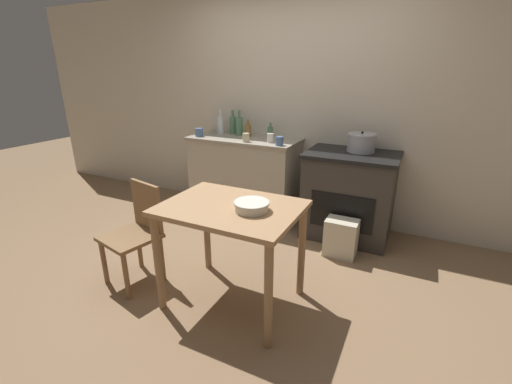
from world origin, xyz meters
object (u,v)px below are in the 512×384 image
object	(u,v)px
work_table	(231,222)
flour_sack	(341,238)
stock_pot	(361,143)
cup_mid_right	(271,138)
chair	(137,231)
bottle_left	(248,130)
stove	(349,195)
bottle_far_left	(270,132)
bottle_center	(233,125)
cup_far_right	(246,137)
cup_right	(279,141)
bottle_center_left	(221,125)
bottle_mid_left	(239,126)
cup_center_right	(199,132)
mixing_bowl_large	(252,206)

from	to	relation	value
work_table	flour_sack	xyz separation A→B (m)	(0.58, 1.05, -0.48)
stock_pot	cup_mid_right	distance (m)	0.94
chair	bottle_left	size ratio (longest dim) A/B	4.29
flour_sack	stove	bearing A→B (deg)	95.92
stove	bottle_far_left	distance (m)	1.14
stock_pot	stove	bearing A→B (deg)	-125.01
bottle_center	cup_far_right	world-z (taller)	bottle_center
cup_right	bottle_center	bearing A→B (deg)	153.79
bottle_center_left	chair	bearing A→B (deg)	-82.40
stove	flour_sack	distance (m)	0.54
bottle_left	work_table	bearing A→B (deg)	-66.50
bottle_left	cup_right	world-z (taller)	bottle_left
chair	bottle_mid_left	size ratio (longest dim) A/B	2.92
flour_sack	cup_center_right	size ratio (longest dim) A/B	3.90
work_table	cup_far_right	distance (m)	1.50
chair	cup_right	bearing A→B (deg)	77.52
bottle_left	bottle_center_left	world-z (taller)	bottle_center_left
mixing_bowl_large	cup_center_right	world-z (taller)	cup_center_right
cup_right	bottle_far_left	bearing A→B (deg)	126.40
bottle_mid_left	cup_right	distance (m)	0.72
chair	cup_far_right	distance (m)	1.55
bottle_far_left	bottle_mid_left	world-z (taller)	bottle_mid_left
work_table	cup_right	size ratio (longest dim) A/B	10.66
flour_sack	bottle_far_left	world-z (taller)	bottle_far_left
cup_right	cup_far_right	xyz separation A→B (m)	(-0.40, 0.01, 0.00)
bottle_left	bottle_center	world-z (taller)	bottle_center
stock_pot	cup_far_right	size ratio (longest dim) A/B	3.08
mixing_bowl_large	bottle_center	xyz separation A→B (m)	(-1.13, 1.73, 0.22)
stock_pot	bottle_far_left	bearing A→B (deg)	174.84
mixing_bowl_large	bottle_mid_left	bearing A→B (deg)	121.14
stove	work_table	world-z (taller)	stove
stove	chair	distance (m)	2.11
bottle_left	bottle_mid_left	distance (m)	0.13
work_table	cup_center_right	size ratio (longest dim) A/B	10.36
work_table	cup_far_right	world-z (taller)	cup_far_right
bottle_mid_left	cup_right	size ratio (longest dim) A/B	3.14
bottle_far_left	mixing_bowl_large	bearing A→B (deg)	-69.96
chair	cup_center_right	distance (m)	1.60
flour_sack	bottle_left	xyz separation A→B (m)	(-1.29, 0.58, 0.84)
stock_pot	cup_center_right	bearing A→B (deg)	-173.29
bottle_center	stove	bearing A→B (deg)	-7.69
bottle_mid_left	cup_mid_right	world-z (taller)	bottle_mid_left
chair	bottle_far_left	size ratio (longest dim) A/B	4.97
work_table	flour_sack	world-z (taller)	work_table
bottle_left	cup_center_right	xyz separation A→B (m)	(-0.52, -0.25, -0.03)
chair	cup_center_right	bearing A→B (deg)	116.96
stock_pot	bottle_left	xyz separation A→B (m)	(-1.30, 0.03, 0.02)
chair	cup_center_right	xyz separation A→B (m)	(-0.37, 1.46, 0.55)
cup_mid_right	cup_right	size ratio (longest dim) A/B	1.04
cup_right	flour_sack	bearing A→B (deg)	-20.05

